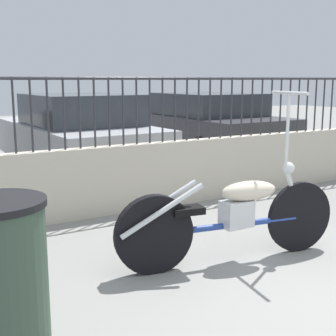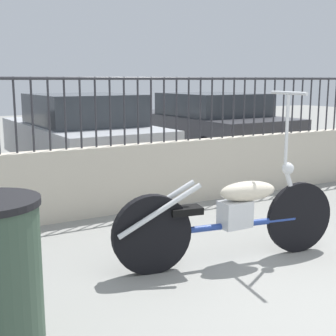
% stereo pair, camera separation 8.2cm
% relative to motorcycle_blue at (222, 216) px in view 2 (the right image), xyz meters
% --- Properties ---
extents(low_wall, '(9.83, 0.18, 0.83)m').
position_rel_motorcycle_blue_xyz_m(low_wall, '(0.23, 1.95, -0.02)').
color(low_wall, beige).
rests_on(low_wall, ground_plane).
extents(fence_railing, '(9.83, 0.04, 0.81)m').
position_rel_motorcycle_blue_xyz_m(fence_railing, '(0.23, 1.95, 0.94)').
color(fence_railing, '#2D2D33').
rests_on(fence_railing, low_wall).
extents(motorcycle_blue, '(2.12, 0.62, 1.52)m').
position_rel_motorcycle_blue_xyz_m(motorcycle_blue, '(0.00, 0.00, 0.00)').
color(motorcycle_blue, black).
rests_on(motorcycle_blue, ground_plane).
extents(car_silver, '(1.86, 3.96, 1.37)m').
position_rel_motorcycle_blue_xyz_m(car_silver, '(0.29, 4.49, 0.26)').
color(car_silver, black).
rests_on(car_silver, ground_plane).
extents(car_dark_grey, '(1.82, 3.98, 1.34)m').
position_rel_motorcycle_blue_xyz_m(car_dark_grey, '(3.09, 4.75, 0.25)').
color(car_dark_grey, black).
rests_on(car_dark_grey, ground_plane).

